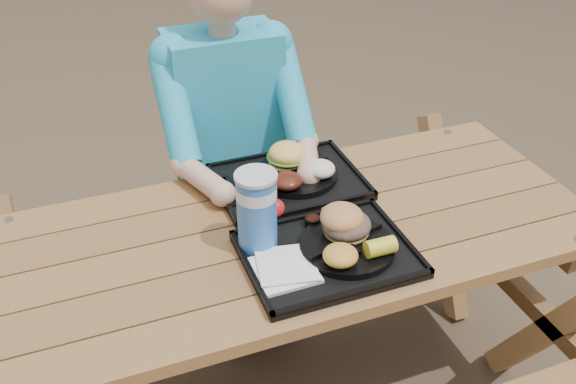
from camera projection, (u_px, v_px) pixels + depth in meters
name	position (u px, v px, depth m)	size (l,w,h in m)	color
picnic_table	(288.00, 322.00, 2.06)	(1.80, 1.49, 0.75)	#999999
tray_near	(328.00, 255.00, 1.73)	(0.45, 0.35, 0.02)	black
tray_far	(289.00, 183.00, 2.03)	(0.45, 0.35, 0.02)	black
plate_near	(347.00, 246.00, 1.74)	(0.26, 0.26, 0.02)	black
plate_far	(297.00, 174.00, 2.04)	(0.26, 0.26, 0.02)	black
napkin_stack	(284.00, 269.00, 1.66)	(0.16, 0.16, 0.02)	white
soda_cup	(257.00, 212.00, 1.70)	(0.11, 0.11, 0.22)	blue
condiment_bbq	(313.00, 222.00, 1.82)	(0.05, 0.05, 0.03)	black
condiment_mustard	(329.00, 215.00, 1.84)	(0.06, 0.06, 0.03)	yellow
sandwich	(347.00, 214.00, 1.73)	(0.13, 0.13, 0.13)	#C78246
mac_cheese	(340.00, 255.00, 1.65)	(0.09, 0.09, 0.05)	gold
corn_cob	(380.00, 247.00, 1.68)	(0.08, 0.08, 0.05)	yellow
cutlery_far	(234.00, 188.00, 1.98)	(0.03, 0.16, 0.01)	black
burger	(287.00, 149.00, 2.04)	(0.12, 0.12, 0.11)	#F4C856
baked_beans	(287.00, 181.00, 1.95)	(0.09, 0.09, 0.04)	#511B10
potato_salad	(321.00, 169.00, 2.00)	(0.09, 0.09, 0.05)	white
diner	(230.00, 161.00, 2.37)	(0.48, 0.84, 1.28)	#1CC7C5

